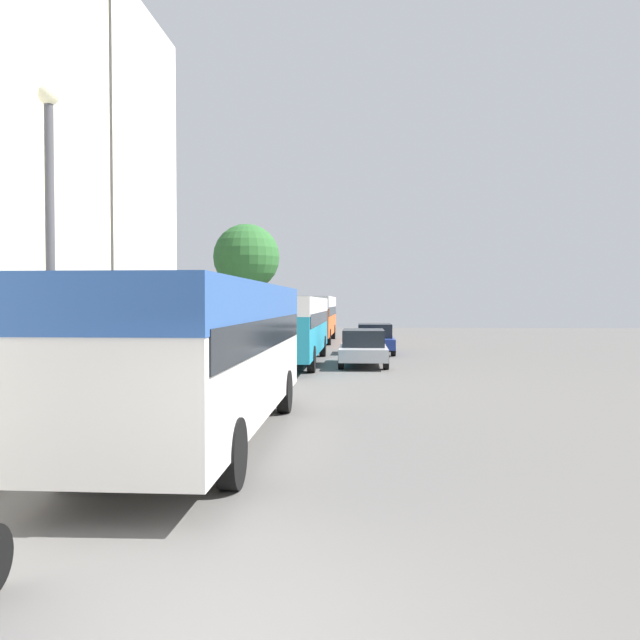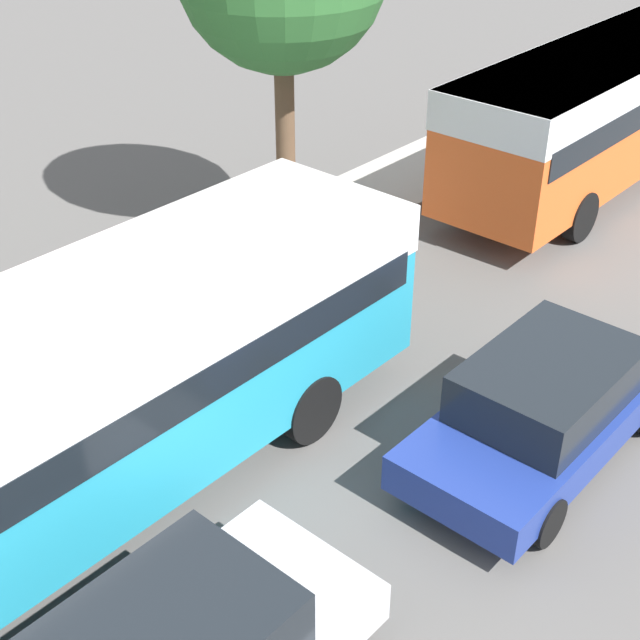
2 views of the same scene
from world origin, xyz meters
name	(u,v)px [view 2 (image 2 of 2)]	position (x,y,z in m)	size (l,w,h in m)	color
bus_following	(22,411)	(-1.92, 21.90, 1.84)	(2.67, 11.19, 2.80)	teal
bus_third_in_line	(615,92)	(-1.98, 36.56, 1.94)	(2.52, 10.53, 2.97)	#EA5B23
car_crossing	(546,405)	(1.80, 27.16, 0.79)	(1.95, 4.54, 1.52)	navy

